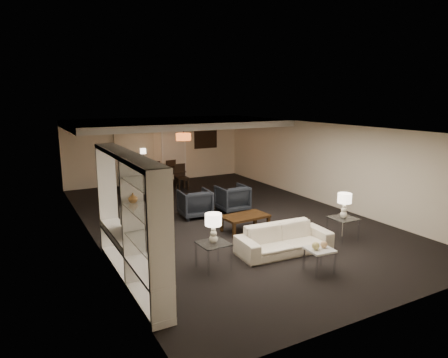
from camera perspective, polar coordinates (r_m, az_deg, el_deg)
floor at (r=11.08m, az=0.00°, el=-5.58°), size 11.00×11.00×0.00m
ceiling at (r=10.61m, az=0.00°, el=7.42°), size 7.00×11.00×0.02m
wall_back at (r=15.77m, az=-9.60°, el=4.13°), size 7.00×0.02×2.50m
wall_front at (r=6.64m, az=23.47°, el=-7.28°), size 7.00×0.02×2.50m
wall_left at (r=9.65m, az=-18.60°, el=-1.15°), size 0.02×11.00×2.50m
wall_right at (r=12.79m, az=13.93°, el=2.19°), size 0.02×11.00×2.50m
ceiling_soffit at (r=13.78m, az=-7.02°, el=7.93°), size 7.00×4.00×0.20m
curtains at (r=15.43m, az=-12.66°, el=3.65°), size 1.50×0.12×2.40m
door at (r=16.00m, az=-7.17°, el=3.59°), size 0.90×0.05×2.10m
painting at (r=16.49m, az=-2.65°, el=5.66°), size 0.95×0.04×0.65m
media_unit at (r=7.24m, az=-13.40°, el=-5.68°), size 0.38×3.40×2.35m
pendant_light at (r=13.94m, az=-5.82°, el=6.02°), size 0.52×0.52×0.24m
sofa at (r=8.73m, az=8.59°, el=-8.50°), size 2.10×0.93×0.60m
coffee_table at (r=10.01m, az=3.04°, el=-6.30°), size 1.17×0.73×0.40m
armchair_left at (r=11.13m, az=-4.19°, el=-3.48°), size 0.88×0.90×0.77m
armchair_right at (r=11.66m, az=1.20°, el=-2.74°), size 0.83×0.86×0.77m
side_table_left at (r=7.90m, az=-1.51°, el=-10.89°), size 0.59×0.59×0.53m
side_table_right at (r=9.81m, az=16.60°, el=-6.79°), size 0.57×0.57×0.53m
table_lamp_left at (r=7.70m, az=-1.53°, el=-7.07°), size 0.36×0.36×0.58m
table_lamp_right at (r=9.66m, az=16.79°, el=-3.66°), size 0.36×0.36×0.58m
marble_table at (r=7.97m, az=13.42°, el=-11.22°), size 0.51×0.51×0.47m
gold_gourd_a at (r=7.79m, az=12.97°, el=-9.28°), size 0.15×0.15×0.15m
gold_gourd_b at (r=7.92m, az=14.07°, el=-9.05°), size 0.13×0.13×0.13m
television at (r=7.76m, az=-14.14°, el=-5.63°), size 0.98×0.13×0.56m
vase_blue at (r=6.02m, az=-9.96°, el=-9.38°), size 0.17×0.17×0.18m
vase_amber at (r=6.82m, az=-12.88°, el=-2.65°), size 0.16×0.16×0.17m
floor_speaker at (r=9.03m, az=-15.48°, el=-5.89°), size 0.18×0.18×1.26m
dining_table at (r=14.75m, az=-9.16°, el=-0.09°), size 1.85×1.16×0.62m
chair_nl at (r=13.93m, az=-10.61°, el=-0.21°), size 0.44×0.44×0.92m
chair_nm at (r=14.12m, az=-8.30°, el=0.03°), size 0.45×0.45×0.92m
chair_nr at (r=14.33m, az=-6.05°, el=0.26°), size 0.43×0.43×0.92m
chair_fl at (r=15.15m, az=-12.13°, el=0.69°), size 0.43×0.43×0.92m
chair_fm at (r=15.33m, az=-9.99°, el=0.90°), size 0.45×0.45×0.92m
chair_fr at (r=15.52m, az=-7.89°, el=1.11°), size 0.48×0.48×0.92m
floor_lamp at (r=14.95m, az=-11.39°, el=1.57°), size 0.26×0.26×1.43m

